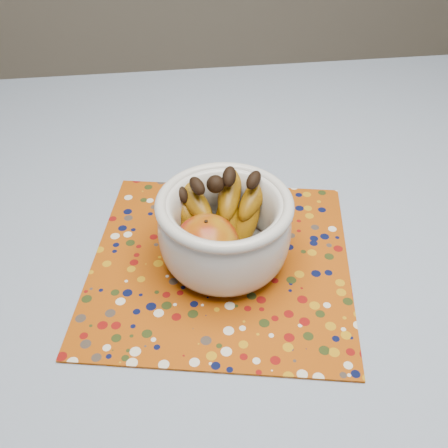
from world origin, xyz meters
The scene contains 4 objects.
table centered at (0.00, 0.00, 0.67)m, with size 1.20×1.20×0.75m.
tablecloth centered at (0.00, 0.00, 0.76)m, with size 1.32×1.32×0.01m, color slate.
placemat centered at (-0.10, -0.02, 0.76)m, with size 0.38×0.38×0.00m, color #913C07.
fruit_bowl centered at (-0.10, -0.01, 0.83)m, with size 0.22×0.20×0.14m.
Camera 1 is at (-0.17, -0.57, 1.32)m, focal length 42.00 mm.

